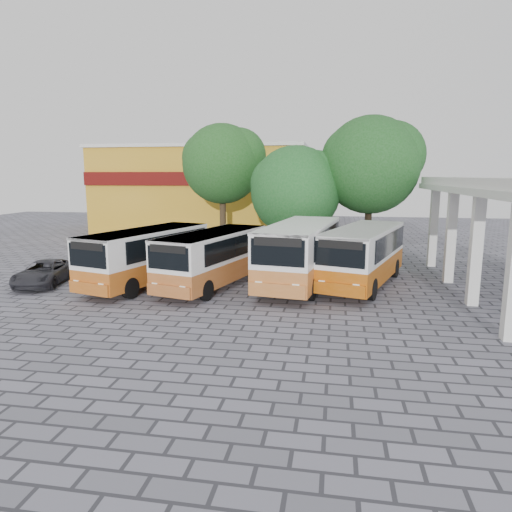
% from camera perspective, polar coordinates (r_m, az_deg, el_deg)
% --- Properties ---
extents(ground, '(90.00, 90.00, 0.00)m').
position_cam_1_polar(ground, '(19.32, 3.65, -6.48)').
color(ground, slate).
rests_on(ground, ground).
extents(shophouse_block, '(20.40, 10.40, 8.30)m').
position_cam_1_polar(shophouse_block, '(46.28, -6.46, 8.33)').
color(shophouse_block, gold).
rests_on(shophouse_block, ground).
extents(bus_far_left, '(4.42, 8.24, 2.80)m').
position_cam_1_polar(bus_far_left, '(23.64, -13.50, 0.35)').
color(bus_far_left, '#B35716').
rests_on(bus_far_left, ground).
extents(bus_centre_left, '(4.15, 8.03, 2.74)m').
position_cam_1_polar(bus_centre_left, '(22.67, -5.36, 0.09)').
color(bus_centre_left, '#AB5A25').
rests_on(bus_centre_left, ground).
extents(bus_centre_right, '(3.84, 8.94, 3.11)m').
position_cam_1_polar(bus_centre_right, '(23.05, 5.56, 0.79)').
color(bus_centre_right, '#BB692C').
rests_on(bus_centre_right, ground).
extents(bus_far_right, '(4.78, 8.62, 2.92)m').
position_cam_1_polar(bus_far_right, '(23.44, 13.31, 0.45)').
color(bus_far_right, '#AE4F08').
rests_on(bus_far_right, ground).
extents(tree_left, '(6.33, 6.03, 9.36)m').
position_cam_1_polar(tree_left, '(35.41, -4.12, 11.71)').
color(tree_left, '#483622').
rests_on(tree_left, ground).
extents(tree_middle, '(6.42, 6.12, 7.51)m').
position_cam_1_polar(tree_middle, '(31.47, 5.10, 8.47)').
color(tree_middle, '#442E1E').
rests_on(tree_middle, ground).
extents(tree_right, '(6.83, 6.50, 9.42)m').
position_cam_1_polar(tree_right, '(32.00, 14.28, 11.34)').
color(tree_right, black).
rests_on(tree_right, ground).
extents(parked_car, '(2.83, 4.65, 1.20)m').
position_cam_1_polar(parked_car, '(25.61, -24.94, -1.90)').
color(parked_car, '#28282E').
rests_on(parked_car, ground).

